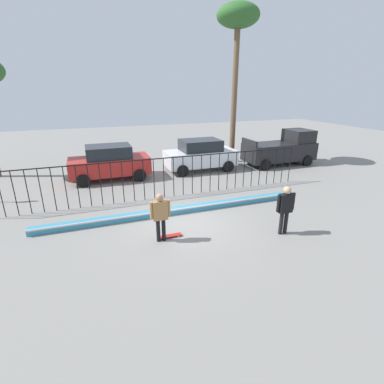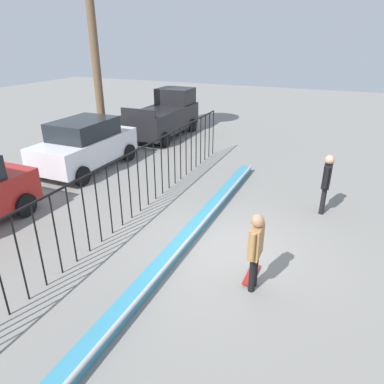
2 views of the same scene
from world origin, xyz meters
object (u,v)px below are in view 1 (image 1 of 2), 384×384
object	(u,v)px
skateboarder	(160,213)
palm_tree_tall	(238,24)
camera_operator	(285,206)
parked_car_red	(110,162)
skateboard	(170,236)
pickup_truck	(282,149)
parked_car_white	(200,155)

from	to	relation	value
skateboarder	palm_tree_tall	world-z (taller)	palm_tree_tall
skateboarder	camera_operator	size ratio (longest dim) A/B	0.96
parked_car_red	palm_tree_tall	bearing A→B (deg)	12.19
skateboard	camera_operator	bearing A→B (deg)	-8.24
skateboarder	palm_tree_tall	distance (m)	13.85
skateboard	pickup_truck	xyz separation A→B (m)	(9.78, 7.18, 0.98)
pickup_truck	palm_tree_tall	xyz separation A→B (m)	(-2.78, 1.82, 7.38)
camera_operator	parked_car_white	distance (m)	8.75
skateboard	parked_car_white	xyz separation A→B (m)	(4.13, 7.66, 0.91)
palm_tree_tall	parked_car_white	bearing A→B (deg)	-154.84
parked_car_red	pickup_truck	distance (m)	11.07
skateboarder	skateboard	world-z (taller)	skateboarder
skateboarder	parked_car_white	world-z (taller)	parked_car_white
skateboarder	pickup_truck	size ratio (longest dim) A/B	0.36
skateboarder	parked_car_white	size ratio (longest dim) A/B	0.39
skateboarder	camera_operator	world-z (taller)	camera_operator
pickup_truck	palm_tree_tall	size ratio (longest dim) A/B	0.49
skateboard	parked_car_red	size ratio (longest dim) A/B	0.19
palm_tree_tall	camera_operator	bearing A→B (deg)	-107.49
parked_car_white	pickup_truck	size ratio (longest dim) A/B	0.91
skateboarder	camera_operator	bearing A→B (deg)	-32.23
pickup_truck	parked_car_red	bearing A→B (deg)	178.44
camera_operator	parked_car_red	size ratio (longest dim) A/B	0.41
parked_car_white	palm_tree_tall	xyz separation A→B (m)	(2.87, 1.35, 7.45)
skateboarder	skateboard	distance (m)	1.02
skateboard	parked_car_white	distance (m)	8.75
skateboarder	palm_tree_tall	bearing A→B (deg)	32.08
parked_car_red	parked_car_white	bearing A→B (deg)	3.08
skateboard	parked_car_red	bearing A→B (deg)	107.20
parked_car_red	parked_car_white	world-z (taller)	same
camera_operator	parked_car_white	bearing A→B (deg)	-64.43
skateboard	camera_operator	xyz separation A→B (m)	(3.82, -1.09, 1.00)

